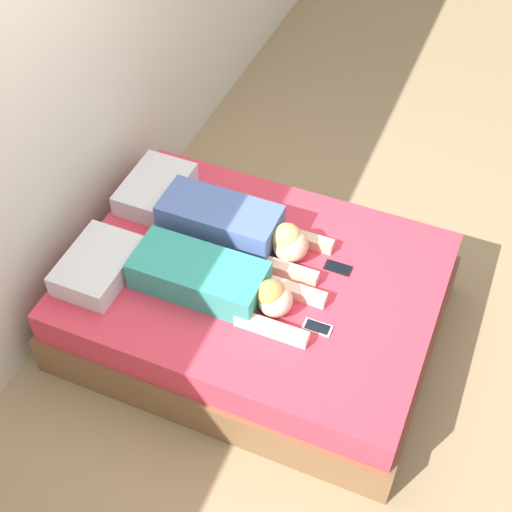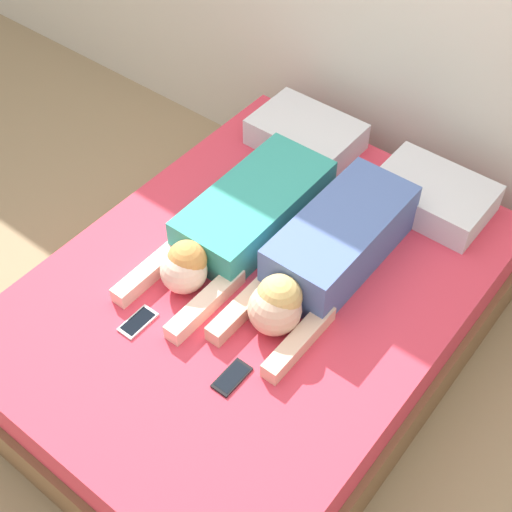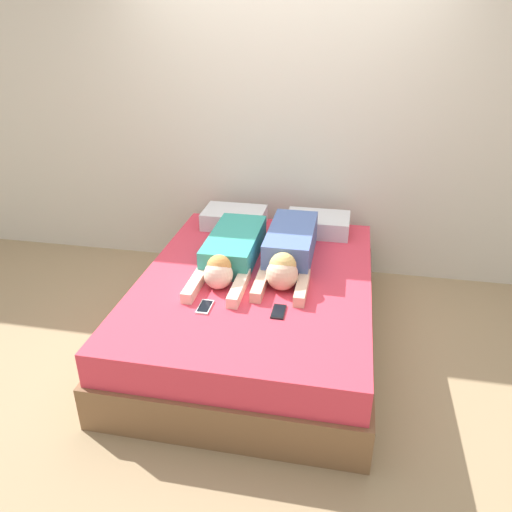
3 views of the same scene
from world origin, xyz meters
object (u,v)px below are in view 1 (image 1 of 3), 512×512
at_px(pillow_head_right, 156,189).
at_px(cell_phone_left, 317,327).
at_px(person_left, 217,281).
at_px(cell_phone_right, 338,268).
at_px(bed, 256,301).
at_px(person_right, 238,227).
at_px(pillow_head_left, 98,265).

distance_m(pillow_head_right, cell_phone_left, 1.40).
height_order(person_left, cell_phone_right, person_left).
relative_size(bed, person_left, 1.98).
relative_size(pillow_head_right, person_left, 0.47).
bearing_deg(cell_phone_right, person_left, 127.06).
height_order(bed, cell_phone_right, cell_phone_right).
bearing_deg(bed, person_left, 144.90).
xyz_separation_m(bed, cell_phone_right, (0.22, -0.42, 0.26)).
relative_size(person_left, person_right, 1.06).
distance_m(person_left, person_right, 0.41).
distance_m(pillow_head_left, pillow_head_right, 0.69).
relative_size(pillow_head_left, cell_phone_left, 3.22).
xyz_separation_m(person_right, cell_phone_right, (0.02, -0.61, -0.11)).
distance_m(person_left, cell_phone_right, 0.71).
relative_size(person_right, cell_phone_right, 6.51).
distance_m(bed, cell_phone_right, 0.54).
distance_m(pillow_head_left, person_right, 0.83).
bearing_deg(person_left, bed, -35.10).
height_order(bed, cell_phone_left, cell_phone_left).
bearing_deg(person_right, pillow_head_right, 76.62).
distance_m(bed, pillow_head_left, 0.95).
relative_size(person_right, cell_phone_left, 6.51).
xyz_separation_m(bed, pillow_head_left, (-0.34, 0.82, 0.33)).
relative_size(bed, pillow_head_left, 4.24).
bearing_deg(bed, person_right, 45.27).
bearing_deg(person_right, cell_phone_right, -87.82).
xyz_separation_m(person_right, cell_phone_left, (-0.42, -0.65, -0.11)).
bearing_deg(person_left, person_right, 7.29).
height_order(pillow_head_left, cell_phone_right, pillow_head_left).
bearing_deg(cell_phone_left, person_right, 56.95).
distance_m(bed, person_right, 0.46).
bearing_deg(bed, cell_phone_right, -62.40).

